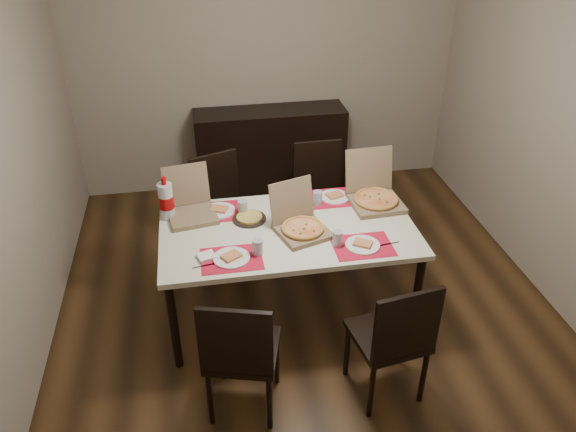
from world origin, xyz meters
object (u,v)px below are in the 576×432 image
Objects in this scene: chair_near_left at (240,352)px; chair_near_right at (394,337)px; soda_bottle at (166,201)px; pizza_box_center at (301,225)px; chair_far_right at (320,190)px; dining_table at (288,236)px; sideboard at (271,152)px; dip_bowl at (306,207)px; chair_far_left at (221,205)px.

chair_near_left is 1.00× the size of chair_near_right.
soda_bottle is at bearing 137.16° from chair_near_right.
pizza_box_center is 1.38× the size of soda_bottle.
dining_table is at bearing -115.85° from chair_far_right.
sideboard is at bearing 96.80° from chair_near_right.
chair_far_right is at bearing 64.04° from chair_near_left.
sideboard is 1.91m from dining_table.
chair_near_left is (-0.44, -0.90, -0.17)m from dining_table.
chair_far_left is at bearing 136.06° from dip_bowl.
pizza_box_center reaches higher than chair_near_left.
chair_far_right is (0.29, -0.98, 0.06)m from sideboard.
sideboard is 1.03m from chair_far_right.
soda_bottle reaches higher than chair_near_left.
soda_bottle is (-0.40, 1.19, 0.38)m from chair_near_left.
chair_far_left is 0.88m from dip_bowl.
dip_bowl is at bearing -89.08° from sideboard.
chair_near_left and chair_near_right have the same top height.
sideboard is 4.58× the size of soda_bottle.
dining_table is 1.94× the size of chair_far_left.
sideboard is 1.61× the size of chair_near_left.
chair_near_right is 1.00× the size of chair_far_left.
chair_near_right is 1.00× the size of chair_far_right.
chair_near_left is 1.03m from pizza_box_center.
dip_bowl is (0.03, -1.66, 0.31)m from sideboard.
chair_far_left is at bearing 89.57° from chair_near_left.
soda_bottle reaches higher than chair_far_left.
dining_table is at bearing 143.37° from pizza_box_center.
sideboard is 0.83× the size of dining_table.
chair_far_right is (-0.05, 1.85, 0.00)m from chair_near_right.
chair_far_left is 0.88m from chair_far_right.
soda_bottle is (-0.41, -0.53, 0.38)m from chair_far_left.
chair_near_left is 1.31m from soda_bottle.
chair_far_right is (0.44, 0.91, -0.17)m from dining_table.
chair_near_right reaches higher than dip_bowl.
chair_near_right and chair_far_right have the same top height.
pizza_box_center is at bearing -59.95° from chair_far_left.
chair_near_right is 1.01m from pizza_box_center.
dip_bowl is (0.62, 1.14, 0.25)m from chair_near_left.
chair_far_left is 8.53× the size of dip_bowl.
dip_bowl is 0.33× the size of soda_bottle.
chair_far_right is (0.88, 1.81, 0.00)m from chair_near_left.
dip_bowl is (-0.27, -0.68, 0.25)m from chair_far_right.
pizza_box_center reaches higher than chair_near_right.
pizza_box_center is (0.51, -0.88, 0.29)m from chair_far_left.
sideboard is at bearing 87.90° from pizza_box_center.
chair_near_right is 1.24m from dip_bowl.
pizza_box_center is at bearing -92.10° from sideboard.
dip_bowl is (0.60, -0.58, 0.25)m from chair_far_left.
soda_bottle is at bearing 176.82° from dip_bowl.
chair_near_right is 2.84× the size of soda_bottle.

